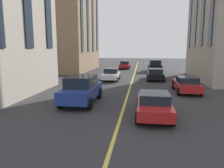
{
  "coord_description": "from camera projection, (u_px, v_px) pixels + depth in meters",
  "views": [
    {
      "loc": [
        0.27,
        -1.1,
        3.77
      ],
      "look_at": [
        13.36,
        0.74,
        1.53
      ],
      "focal_mm": 34.37,
      "sensor_mm": 36.0,
      "label": 1
    }
  ],
  "objects": [
    {
      "name": "car_red_parked_a",
      "position": [
        187.0,
        84.0,
        18.25
      ],
      "size": [
        4.4,
        1.95,
        1.37
      ],
      "color": "#B21E1E",
      "rests_on": "ground_plane"
    },
    {
      "name": "lane_centre_line",
      "position": [
        130.0,
        89.0,
        20.04
      ],
      "size": [
        80.0,
        0.16,
        0.01
      ],
      "color": "#D8C64C",
      "rests_on": "ground_plane"
    },
    {
      "name": "car_white_trailing",
      "position": [
        111.0,
        74.0,
        25.07
      ],
      "size": [
        3.9,
        1.89,
        1.4
      ],
      "color": "silver",
      "rests_on": "ground_plane"
    },
    {
      "name": "car_red_near",
      "position": [
        154.0,
        104.0,
        11.85
      ],
      "size": [
        4.4,
        1.95,
        1.37
      ],
      "color": "#B21E1E",
      "rests_on": "ground_plane"
    },
    {
      "name": "car_blue_parked_b",
      "position": [
        82.0,
        89.0,
        14.7
      ],
      "size": [
        4.7,
        2.14,
        1.88
      ],
      "color": "navy",
      "rests_on": "ground_plane"
    },
    {
      "name": "car_red_oncoming",
      "position": [
        125.0,
        65.0,
        39.05
      ],
      "size": [
        3.9,
        1.89,
        1.4
      ],
      "color": "#B21E1E",
      "rests_on": "ground_plane"
    },
    {
      "name": "car_black_far",
      "position": [
        155.0,
        74.0,
        25.39
      ],
      "size": [
        4.4,
        1.95,
        1.37
      ],
      "color": "black",
      "rests_on": "ground_plane"
    },
    {
      "name": "building_left_far",
      "position": [
        55.0,
        1.0,
        35.42
      ],
      "size": [
        13.8,
        12.05,
        22.67
      ],
      "color": "#846B51",
      "rests_on": "ground_plane"
    },
    {
      "name": "car_black_mid",
      "position": [
        155.0,
        66.0,
        34.34
      ],
      "size": [
        4.7,
        2.14,
        1.88
      ],
      "color": "black",
      "rests_on": "ground_plane"
    }
  ]
}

